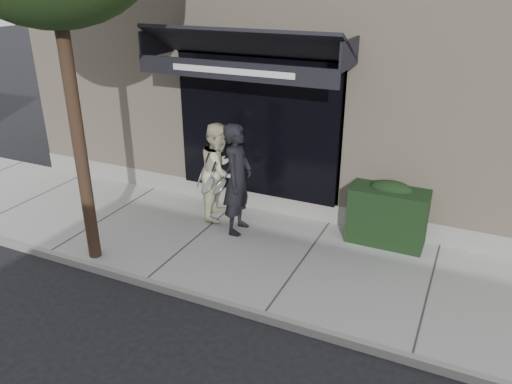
% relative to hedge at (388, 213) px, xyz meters
% --- Properties ---
extents(ground, '(80.00, 80.00, 0.00)m').
position_rel_hedge_xyz_m(ground, '(-1.10, -1.25, -0.66)').
color(ground, black).
rests_on(ground, ground).
extents(sidewalk, '(20.00, 3.00, 0.12)m').
position_rel_hedge_xyz_m(sidewalk, '(-1.10, -1.25, -0.60)').
color(sidewalk, '#9F9E99').
rests_on(sidewalk, ground).
extents(curb, '(20.00, 0.10, 0.14)m').
position_rel_hedge_xyz_m(curb, '(-1.10, -2.80, -0.59)').
color(curb, gray).
rests_on(curb, ground).
extents(building_facade, '(14.30, 8.04, 5.64)m').
position_rel_hedge_xyz_m(building_facade, '(-1.11, 3.71, 2.08)').
color(building_facade, '#C3B095').
rests_on(building_facade, ground).
extents(hedge, '(1.30, 0.70, 1.14)m').
position_rel_hedge_xyz_m(hedge, '(0.00, 0.00, 0.00)').
color(hedge, black).
rests_on(hedge, sidewalk).
extents(pedestrian_front, '(0.82, 0.87, 2.02)m').
position_rel_hedge_xyz_m(pedestrian_front, '(-2.54, -0.74, 0.47)').
color(pedestrian_front, black).
rests_on(pedestrian_front, sidewalk).
extents(pedestrian_back, '(0.88, 1.06, 1.85)m').
position_rel_hedge_xyz_m(pedestrian_back, '(-3.13, -0.32, 0.39)').
color(pedestrian_back, beige).
rests_on(pedestrian_back, sidewalk).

